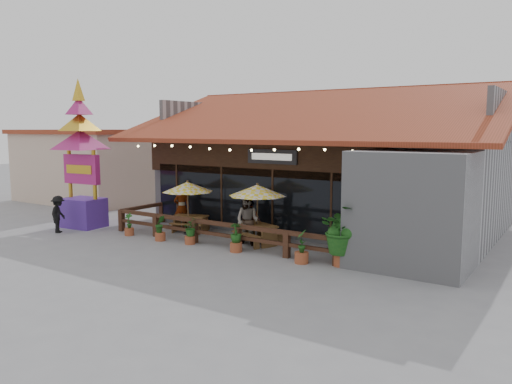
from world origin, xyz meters
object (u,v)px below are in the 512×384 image
Objects in this scene: picnic_table_right at (258,230)px; pedestrian at (58,214)px; umbrella_left at (188,187)px; tropical_plant at (342,231)px; umbrella_right at (257,191)px; picnic_table_left at (191,221)px; thai_sign_tower at (81,144)px.

pedestrian is (-7.98, -2.86, 0.26)m from picnic_table_right.
umbrella_left is 1.47× the size of pedestrian.
tropical_plant is (7.20, -1.00, -0.80)m from umbrella_left.
tropical_plant is 11.97m from pedestrian.
tropical_plant is at bearing -15.86° from umbrella_right.
picnic_table_left is (-3.54, 0.32, -1.54)m from umbrella_right.
tropical_plant is (11.98, 0.42, -2.50)m from thai_sign_tower.
umbrella_left is 3.64m from picnic_table_right.
umbrella_right is (3.30, 0.11, 0.07)m from umbrella_left.
pedestrian is (-4.63, -2.76, -1.16)m from umbrella_left.
pedestrian is at bearing -144.05° from picnic_table_left.
umbrella_right is at bearing 161.27° from picnic_table_right.
thai_sign_tower is 4.47× the size of pedestrian.
tropical_plant reaches higher than pedestrian.
thai_sign_tower is at bearing -178.01° from tropical_plant.
thai_sign_tower is at bearing -169.50° from picnic_table_right.
pedestrian is (-7.94, -2.87, -1.23)m from umbrella_right.
pedestrian is at bearing -83.74° from thai_sign_tower.
tropical_plant is at bearing -7.88° from umbrella_left.
umbrella_left is 7.31m from tropical_plant.
umbrella_left is at bearing -178.08° from umbrella_right.
picnic_table_right is at bearing 1.61° from umbrella_left.
thai_sign_tower is 12.25m from tropical_plant.
umbrella_right is 1.47× the size of picnic_table_right.
picnic_table_left is at bearing 169.16° from tropical_plant.
picnic_table_left is 0.88× the size of picnic_table_right.
umbrella_right reaches higher than pedestrian.
picnic_table_left is at bearing 174.70° from picnic_table_right.
umbrella_left is 1.15× the size of tropical_plant.
umbrella_right is at bearing -102.72° from pedestrian.
tropical_plant is at bearing -15.83° from picnic_table_right.
umbrella_left is 5.27m from thai_sign_tower.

